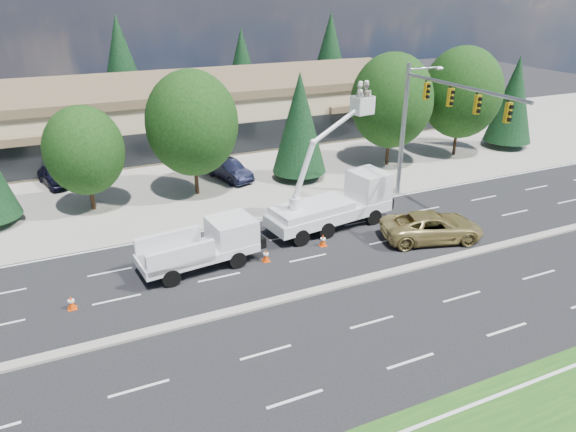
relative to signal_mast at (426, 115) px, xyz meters
name	(u,v)px	position (x,y,z in m)	size (l,w,h in m)	color
ground	(337,287)	(-10.03, -7.04, -6.06)	(140.00, 140.00, 0.00)	black
concrete_apron	(218,167)	(-10.03, 12.96, -6.05)	(140.00, 22.00, 0.01)	gray
road_median	(337,286)	(-10.03, -7.04, -6.00)	(120.00, 0.55, 0.12)	gray
strip_mall	(186,109)	(-10.03, 22.93, -3.23)	(50.40, 15.40, 5.50)	tan
tree_front_c	(84,151)	(-20.03, 7.96, -2.03)	(4.96, 4.96, 6.88)	#332114
tree_front_d	(192,123)	(-13.03, 7.96, -0.99)	(6.23, 6.23, 8.65)	#332114
tree_front_e	(300,123)	(-5.03, 7.96, -1.75)	(4.07, 4.07, 8.03)	#332114
tree_front_f	(392,101)	(2.97, 7.96, -0.79)	(6.48, 6.48, 9.00)	#332114
tree_front_g	(462,93)	(9.97, 7.96, -0.68)	(6.62, 6.62, 9.18)	#332114
tree_front_h	(513,99)	(15.97, 7.96, -1.70)	(4.12, 4.12, 8.12)	#332114
tree_back_b	(121,63)	(-14.03, 34.96, -0.19)	(5.55, 5.55, 10.93)	#332114
tree_back_c	(242,65)	(-0.03, 34.96, -1.14)	(4.65, 4.65, 9.16)	#332114
tree_back_d	(330,53)	(11.97, 34.96, -0.28)	(5.46, 5.46, 10.76)	#332114
signal_mast	(426,115)	(0.00, 0.00, 0.00)	(2.76, 10.16, 9.00)	gray
utility_pickup	(206,249)	(-15.23, -2.39, -5.09)	(6.35, 2.97, 2.35)	white
bucket_truck	(339,197)	(-6.45, -0.74, -4.21)	(8.21, 3.51, 8.62)	white
traffic_cone_a	(71,302)	(-21.97, -3.79, -5.72)	(0.40, 0.40, 0.70)	#E64107
traffic_cone_b	(266,255)	(-12.23, -3.23, -5.72)	(0.40, 0.40, 0.70)	#E64107
traffic_cone_c	(323,240)	(-8.61, -2.87, -5.72)	(0.40, 0.40, 0.70)	#E64107
minivan	(432,227)	(-2.48, -4.70, -5.24)	(2.70, 5.85, 1.62)	tan
parked_car_west	(55,175)	(-22.18, 13.96, -5.33)	(1.72, 4.29, 1.46)	black
parked_car_east	(229,170)	(-10.03, 9.88, -5.31)	(1.57, 4.50, 1.48)	black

